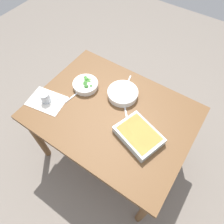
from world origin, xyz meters
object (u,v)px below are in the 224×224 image
at_px(fork_on_table, 126,115).
at_px(spoon_spare, 52,100).
at_px(spoon_by_broccoli, 76,94).
at_px(baking_dish, 139,135).
at_px(broccoli_bowl, 86,85).
at_px(spoon_by_stew, 127,85).
at_px(stew_bowl, 123,93).
at_px(drink_cup, 46,98).

bearing_deg(fork_on_table, spoon_spare, -159.84).
xyz_separation_m(spoon_by_broccoli, fork_on_table, (0.44, 0.06, -0.00)).
bearing_deg(baking_dish, fork_on_table, 146.30).
xyz_separation_m(broccoli_bowl, spoon_by_stew, (0.27, 0.20, -0.03)).
distance_m(stew_bowl, baking_dish, 0.38).
bearing_deg(stew_bowl, broccoli_bowl, -163.31).
bearing_deg(baking_dish, broccoli_bowl, 164.72).
height_order(spoon_spare, fork_on_table, spoon_spare).
relative_size(stew_bowl, broccoli_bowl, 1.17).
xyz_separation_m(spoon_by_stew, spoon_by_broccoli, (-0.29, -0.31, 0.00)).
bearing_deg(stew_bowl, baking_dish, -40.96).
distance_m(spoon_by_stew, fork_on_table, 0.29).
xyz_separation_m(spoon_by_broccoli, spoon_spare, (-0.12, -0.14, 0.00)).
height_order(broccoli_bowl, baking_dish, broccoli_bowl).
xyz_separation_m(drink_cup, spoon_by_stew, (0.43, 0.48, -0.03)).
relative_size(drink_cup, fork_on_table, 0.59).
bearing_deg(fork_on_table, stew_bowl, 131.13).
bearing_deg(baking_dish, drink_cup, -170.55).
bearing_deg(broccoli_bowl, spoon_by_stew, 36.69).
height_order(baking_dish, spoon_by_stew, baking_dish).
height_order(stew_bowl, drink_cup, drink_cup).
distance_m(baking_dish, spoon_spare, 0.72).
bearing_deg(drink_cup, stew_bowl, 38.93).
bearing_deg(drink_cup, broccoli_bowl, 59.90).
relative_size(stew_bowl, baking_dish, 0.68).
distance_m(spoon_spare, fork_on_table, 0.59).
height_order(spoon_by_broccoli, fork_on_table, spoon_by_broccoli).
relative_size(drink_cup, spoon_by_broccoli, 0.48).
bearing_deg(stew_bowl, drink_cup, -141.07).
bearing_deg(broccoli_bowl, baking_dish, -15.28).
distance_m(broccoli_bowl, spoon_spare, 0.29).
bearing_deg(drink_cup, fork_on_table, 21.98).
xyz_separation_m(drink_cup, fork_on_table, (0.58, 0.23, -0.04)).
distance_m(stew_bowl, broccoli_bowl, 0.31).
xyz_separation_m(broccoli_bowl, fork_on_table, (0.42, -0.05, -0.03)).
bearing_deg(spoon_spare, spoon_by_broccoli, 51.12).
bearing_deg(drink_cup, spoon_by_stew, 48.19).
relative_size(baking_dish, drink_cup, 4.15).
xyz_separation_m(spoon_spare, fork_on_table, (0.55, 0.20, -0.00)).
height_order(stew_bowl, broccoli_bowl, broccoli_bowl).
bearing_deg(spoon_spare, stew_bowl, 38.25).
relative_size(spoon_by_stew, spoon_spare, 1.23).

